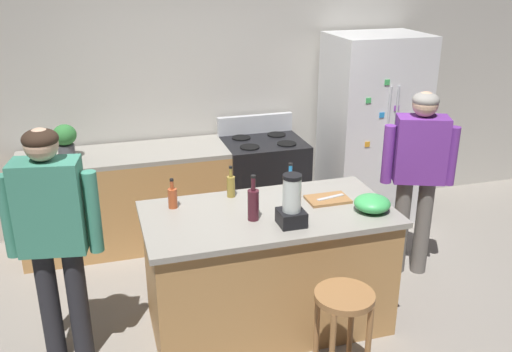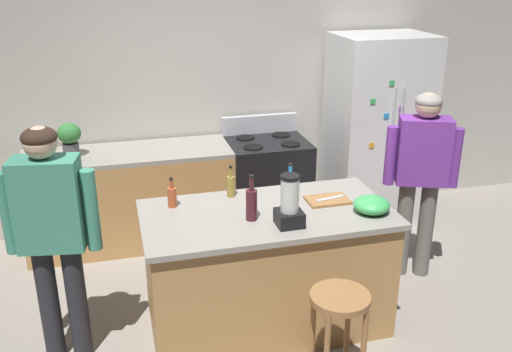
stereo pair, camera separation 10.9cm
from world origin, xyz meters
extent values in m
plane|color=gray|center=(0.00, 0.00, 0.00)|extent=(14.00, 14.00, 0.00)
cube|color=#BCB7AD|center=(0.00, 1.95, 1.35)|extent=(8.00, 0.10, 2.70)
cube|color=#B7844C|center=(0.00, 0.00, 0.43)|extent=(1.66, 0.82, 0.86)
cube|color=gray|center=(0.00, 0.00, 0.88)|extent=(1.72, 0.88, 0.04)
cube|color=#B7844C|center=(-0.80, 1.55, 0.43)|extent=(2.00, 0.64, 0.86)
cube|color=gray|center=(-0.80, 1.55, 0.88)|extent=(2.00, 0.64, 0.04)
cube|color=silver|center=(1.56, 1.50, 0.93)|extent=(0.90, 0.70, 1.86)
cylinder|color=#B7BABF|center=(1.52, 1.13, 1.03)|extent=(0.02, 0.02, 0.84)
cylinder|color=#B7BABF|center=(1.60, 1.13, 1.03)|extent=(0.02, 0.02, 0.84)
cube|color=#268CD8|center=(1.46, 1.15, 1.18)|extent=(0.05, 0.01, 0.05)
cube|color=purple|center=(1.61, 1.15, 1.23)|extent=(0.05, 0.01, 0.05)
cube|color=#3FB259|center=(1.31, 1.15, 1.32)|extent=(0.05, 0.01, 0.05)
cube|color=orange|center=(1.33, 1.15, 0.91)|extent=(0.05, 0.01, 0.05)
cube|color=#3FB259|center=(1.49, 1.15, 1.48)|extent=(0.05, 0.01, 0.05)
cube|color=#268CD8|center=(1.76, 1.15, 0.71)|extent=(0.05, 0.01, 0.05)
cube|color=black|center=(0.44, 1.52, 0.45)|extent=(0.76, 0.64, 0.90)
cube|color=black|center=(0.44, 1.20, 0.41)|extent=(0.60, 0.01, 0.24)
cube|color=#B7BABF|center=(0.44, 1.81, 0.99)|extent=(0.76, 0.06, 0.18)
cylinder|color=black|center=(0.26, 1.37, 0.91)|extent=(0.18, 0.18, 0.01)
cylinder|color=black|center=(0.62, 1.37, 0.91)|extent=(0.18, 0.18, 0.01)
cylinder|color=black|center=(0.26, 1.67, 0.91)|extent=(0.18, 0.18, 0.01)
cylinder|color=black|center=(0.62, 1.67, 0.91)|extent=(0.18, 0.18, 0.01)
cylinder|color=#26262B|center=(-1.48, 0.01, 0.41)|extent=(0.15, 0.15, 0.82)
cylinder|color=#26262B|center=(-1.31, -0.02, 0.41)|extent=(0.15, 0.15, 0.82)
cube|color=#3F8C72|center=(-1.39, 0.00, 1.12)|extent=(0.43, 0.28, 0.59)
cylinder|color=#3F8C72|center=(-1.64, 0.04, 1.07)|extent=(0.10, 0.10, 0.53)
cylinder|color=#3F8C72|center=(-1.15, -0.05, 1.07)|extent=(0.10, 0.10, 0.53)
sphere|color=#D8AD8C|center=(-1.39, 0.00, 1.52)|extent=(0.23, 0.23, 0.20)
ellipsoid|color=#332319|center=(-1.39, 0.00, 1.55)|extent=(0.24, 0.24, 0.12)
cylinder|color=#66605B|center=(1.47, 0.33, 0.42)|extent=(0.17, 0.17, 0.84)
cylinder|color=#66605B|center=(1.30, 0.40, 0.42)|extent=(0.17, 0.17, 0.84)
cube|color=#723399|center=(1.39, 0.36, 1.10)|extent=(0.45, 0.35, 0.54)
cylinder|color=#723399|center=(1.62, 0.27, 1.05)|extent=(0.12, 0.12, 0.48)
cylinder|color=#723399|center=(1.15, 0.45, 1.05)|extent=(0.12, 0.12, 0.48)
sphere|color=#D8AD8C|center=(1.39, 0.36, 1.47)|extent=(0.26, 0.26, 0.20)
ellipsoid|color=gray|center=(1.39, 0.36, 1.51)|extent=(0.27, 0.27, 0.12)
cylinder|color=#9E6B3D|center=(0.23, -0.77, 0.67)|extent=(0.36, 0.36, 0.04)
cylinder|color=#9E6B3D|center=(0.11, -0.65, 0.32)|extent=(0.04, 0.04, 0.65)
cylinder|color=#9E6B3D|center=(0.34, -0.65, 0.32)|extent=(0.04, 0.04, 0.65)
cylinder|color=#4C4C51|center=(-1.34, 1.55, 0.96)|extent=(0.14, 0.14, 0.12)
ellipsoid|color=#337A38|center=(-1.34, 1.55, 1.11)|extent=(0.20, 0.20, 0.18)
cube|color=black|center=(0.08, -0.23, 0.95)|extent=(0.17, 0.17, 0.10)
cylinder|color=silver|center=(0.08, -0.23, 1.11)|extent=(0.12, 0.12, 0.22)
cylinder|color=black|center=(0.08, -0.23, 1.24)|extent=(0.12, 0.12, 0.02)
cylinder|color=olive|center=(-0.18, 0.33, 0.98)|extent=(0.06, 0.06, 0.15)
cylinder|color=olive|center=(-0.18, 0.33, 1.09)|extent=(0.02, 0.02, 0.07)
cylinder|color=black|center=(-0.18, 0.33, 1.13)|extent=(0.03, 0.03, 0.02)
cylinder|color=#B24C26|center=(-0.62, 0.25, 0.97)|extent=(0.06, 0.06, 0.14)
cylinder|color=#B24C26|center=(-0.62, 0.25, 1.07)|extent=(0.02, 0.02, 0.06)
cylinder|color=black|center=(-0.62, 0.25, 1.11)|extent=(0.03, 0.03, 0.02)
cylinder|color=#471923|center=(-0.13, -0.09, 1.01)|extent=(0.08, 0.08, 0.21)
cylinder|color=#471923|center=(-0.13, -0.09, 1.16)|extent=(0.03, 0.03, 0.09)
cylinder|color=black|center=(-0.13, -0.09, 1.21)|extent=(0.03, 0.03, 0.02)
cylinder|color=#268CD8|center=(0.23, 0.21, 0.99)|extent=(0.07, 0.07, 0.17)
cylinder|color=#268CD8|center=(0.23, 0.21, 1.11)|extent=(0.03, 0.03, 0.07)
cylinder|color=black|center=(0.23, 0.21, 1.15)|extent=(0.03, 0.03, 0.02)
ellipsoid|color=#3FB259|center=(0.69, -0.19, 0.96)|extent=(0.25, 0.25, 0.11)
cube|color=#9E6B3D|center=(0.47, 0.06, 0.91)|extent=(0.30, 0.20, 0.02)
cube|color=#B7BABF|center=(0.49, 0.06, 0.93)|extent=(0.22, 0.07, 0.01)
camera|label=1|loc=(-1.07, -3.33, 2.53)|focal=39.33mm
camera|label=2|loc=(-0.97, -3.35, 2.53)|focal=39.33mm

